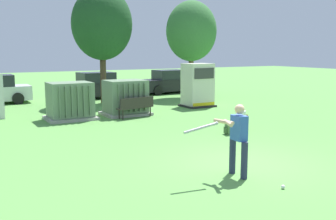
{
  "coord_description": "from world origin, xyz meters",
  "views": [
    {
      "loc": [
        -6.73,
        -7.89,
        3.0
      ],
      "look_at": [
        -0.32,
        3.5,
        1.0
      ],
      "focal_mm": 41.96,
      "sensor_mm": 36.0,
      "label": 1
    }
  ],
  "objects_px": {
    "parked_car_left_of_center": "(95,86)",
    "parked_car_right_of_center": "(168,82)",
    "seated_spectator": "(241,119)",
    "transformer_west": "(70,101)",
    "transformer_mid_west": "(125,98)",
    "batter": "(237,136)",
    "backpack": "(229,128)",
    "generator_enclosure": "(198,85)",
    "sports_ball": "(283,187)",
    "park_bench": "(136,106)"
  },
  "relations": [
    {
      "from": "parked_car_left_of_center",
      "to": "parked_car_right_of_center",
      "type": "distance_m",
      "value": 5.51
    },
    {
      "from": "seated_spectator",
      "to": "parked_car_right_of_center",
      "type": "distance_m",
      "value": 13.08
    },
    {
      "from": "transformer_west",
      "to": "transformer_mid_west",
      "type": "bearing_deg",
      "value": -1.01
    },
    {
      "from": "batter",
      "to": "parked_car_left_of_center",
      "type": "relative_size",
      "value": 0.4
    },
    {
      "from": "parked_car_left_of_center",
      "to": "transformer_west",
      "type": "bearing_deg",
      "value": -116.73
    },
    {
      "from": "backpack",
      "to": "parked_car_right_of_center",
      "type": "xyz_separation_m",
      "value": [
        4.85,
        13.04,
        0.54
      ]
    },
    {
      "from": "backpack",
      "to": "parked_car_left_of_center",
      "type": "xyz_separation_m",
      "value": [
        -0.65,
        12.72,
        0.54
      ]
    },
    {
      "from": "transformer_mid_west",
      "to": "batter",
      "type": "relative_size",
      "value": 1.21
    },
    {
      "from": "transformer_mid_west",
      "to": "parked_car_left_of_center",
      "type": "xyz_separation_m",
      "value": [
        0.87,
        6.91,
        -0.04
      ]
    },
    {
      "from": "transformer_west",
      "to": "batter",
      "type": "bearing_deg",
      "value": -82.44
    },
    {
      "from": "transformer_mid_west",
      "to": "seated_spectator",
      "type": "relative_size",
      "value": 2.18
    },
    {
      "from": "transformer_west",
      "to": "parked_car_right_of_center",
      "type": "relative_size",
      "value": 0.49
    },
    {
      "from": "transformer_west",
      "to": "backpack",
      "type": "relative_size",
      "value": 4.77
    },
    {
      "from": "generator_enclosure",
      "to": "batter",
      "type": "height_order",
      "value": "generator_enclosure"
    },
    {
      "from": "generator_enclosure",
      "to": "batter",
      "type": "distance_m",
      "value": 11.75
    },
    {
      "from": "sports_ball",
      "to": "parked_car_right_of_center",
      "type": "height_order",
      "value": "parked_car_right_of_center"
    },
    {
      "from": "transformer_west",
      "to": "parked_car_left_of_center",
      "type": "distance_m",
      "value": 7.69
    },
    {
      "from": "generator_enclosure",
      "to": "backpack",
      "type": "distance_m",
      "value": 7.09
    },
    {
      "from": "transformer_mid_west",
      "to": "park_bench",
      "type": "xyz_separation_m",
      "value": [
        0.09,
        -0.99,
        -0.25
      ]
    },
    {
      "from": "transformer_west",
      "to": "sports_ball",
      "type": "distance_m",
      "value": 11.07
    },
    {
      "from": "generator_enclosure",
      "to": "sports_ball",
      "type": "bearing_deg",
      "value": -115.12
    },
    {
      "from": "seated_spectator",
      "to": "transformer_west",
      "type": "bearing_deg",
      "value": 133.85
    },
    {
      "from": "seated_spectator",
      "to": "parked_car_left_of_center",
      "type": "xyz_separation_m",
      "value": [
        -1.65,
        12.18,
        0.38
      ]
    },
    {
      "from": "transformer_west",
      "to": "generator_enclosure",
      "type": "xyz_separation_m",
      "value": [
        7.01,
        0.54,
        0.35
      ]
    },
    {
      "from": "transformer_west",
      "to": "seated_spectator",
      "type": "xyz_separation_m",
      "value": [
        5.1,
        -5.31,
        -0.41
      ]
    },
    {
      "from": "park_bench",
      "to": "seated_spectator",
      "type": "distance_m",
      "value": 4.93
    },
    {
      "from": "park_bench",
      "to": "sports_ball",
      "type": "xyz_separation_m",
      "value": [
        -1.04,
        -9.89,
        -0.49
      ]
    },
    {
      "from": "seated_spectator",
      "to": "backpack",
      "type": "relative_size",
      "value": 2.19
    },
    {
      "from": "generator_enclosure",
      "to": "backpack",
      "type": "relative_size",
      "value": 5.23
    },
    {
      "from": "backpack",
      "to": "sports_ball",
      "type": "bearing_deg",
      "value": -116.0
    },
    {
      "from": "backpack",
      "to": "parked_car_right_of_center",
      "type": "bearing_deg",
      "value": 69.58
    },
    {
      "from": "transformer_west",
      "to": "batter",
      "type": "xyz_separation_m",
      "value": [
        1.29,
        -9.73,
        0.19
      ]
    },
    {
      "from": "transformer_mid_west",
      "to": "park_bench",
      "type": "height_order",
      "value": "transformer_mid_west"
    },
    {
      "from": "seated_spectator",
      "to": "parked_car_right_of_center",
      "type": "bearing_deg",
      "value": 72.86
    },
    {
      "from": "parked_car_right_of_center",
      "to": "backpack",
      "type": "bearing_deg",
      "value": -110.42
    },
    {
      "from": "sports_ball",
      "to": "parked_car_left_of_center",
      "type": "height_order",
      "value": "parked_car_left_of_center"
    },
    {
      "from": "batter",
      "to": "generator_enclosure",
      "type": "bearing_deg",
      "value": 60.91
    },
    {
      "from": "seated_spectator",
      "to": "park_bench",
      "type": "bearing_deg",
      "value": 119.58
    },
    {
      "from": "park_bench",
      "to": "parked_car_left_of_center",
      "type": "bearing_deg",
      "value": 84.34
    },
    {
      "from": "generator_enclosure",
      "to": "parked_car_left_of_center",
      "type": "xyz_separation_m",
      "value": [
        -3.55,
        6.33,
        -0.38
      ]
    },
    {
      "from": "parked_car_right_of_center",
      "to": "batter",
      "type": "bearing_deg",
      "value": -114.38
    },
    {
      "from": "transformer_west",
      "to": "parked_car_left_of_center",
      "type": "bearing_deg",
      "value": 63.27
    },
    {
      "from": "transformer_mid_west",
      "to": "parked_car_left_of_center",
      "type": "height_order",
      "value": "same"
    },
    {
      "from": "transformer_west",
      "to": "seated_spectator",
      "type": "distance_m",
      "value": 7.38
    },
    {
      "from": "generator_enclosure",
      "to": "sports_ball",
      "type": "xyz_separation_m",
      "value": [
        -5.37,
        -11.46,
        -1.09
      ]
    },
    {
      "from": "sports_ball",
      "to": "generator_enclosure",
      "type": "bearing_deg",
      "value": 64.88
    },
    {
      "from": "parked_car_left_of_center",
      "to": "park_bench",
      "type": "bearing_deg",
      "value": -95.66
    },
    {
      "from": "transformer_mid_west",
      "to": "sports_ball",
      "type": "bearing_deg",
      "value": -95.02
    },
    {
      "from": "transformer_west",
      "to": "park_bench",
      "type": "bearing_deg",
      "value": -21.1
    },
    {
      "from": "generator_enclosure",
      "to": "park_bench",
      "type": "bearing_deg",
      "value": -160.07
    }
  ]
}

